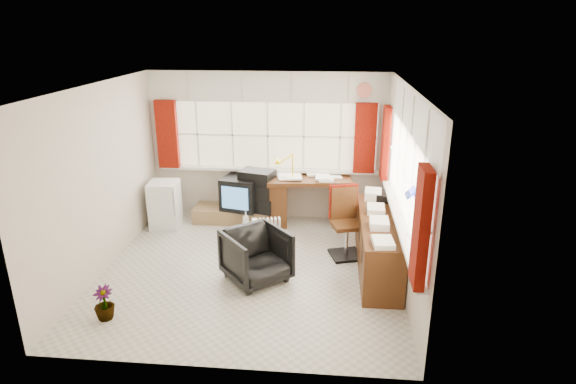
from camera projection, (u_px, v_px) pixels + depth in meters
The scene contains 20 objects.
ground at pixel (251, 270), 6.64m from camera, with size 4.00×4.00×0.00m, color beige.
room_walls at pixel (248, 166), 6.14m from camera, with size 4.00×4.00×4.00m.
window_back at pixel (268, 165), 8.15m from camera, with size 3.70×0.12×3.60m.
window_right at pixel (399, 211), 6.16m from camera, with size 0.12×3.70×3.60m.
curtains at pixel (322, 153), 6.95m from camera, with size 3.83×3.83×1.15m.
overhead_cabinets at pixel (327, 97), 6.73m from camera, with size 3.98×3.98×0.48m.
desk at pixel (309, 197), 8.12m from camera, with size 1.46×0.83×0.85m.
desk_lamp at pixel (292, 161), 7.82m from camera, with size 0.15×0.13×0.43m.
task_chair at pixel (345, 219), 6.96m from camera, with size 0.54×0.56×1.04m.
office_chair at pixel (256, 256), 6.29m from camera, with size 0.74×0.76×0.69m, color black.
radiator at pixel (268, 239), 7.06m from camera, with size 0.40×0.24×0.56m.
credenza at pixel (378, 243), 6.55m from camera, with size 0.50×2.00×0.85m.
file_tray at pixel (388, 197), 7.09m from camera, with size 0.26×0.33×0.11m, color black.
tv_bench at pixel (235, 214), 8.26m from camera, with size 1.40×0.50×0.25m, color olive.
crt_tv at pixel (242, 193), 8.09m from camera, with size 0.71×0.67×0.55m.
hifi_stack at pixel (257, 191), 8.03m from camera, with size 0.74×0.58×0.69m.
mini_fridge at pixel (165, 205), 7.93m from camera, with size 0.50×0.50×0.79m.
spray_bottle_a at pixel (246, 221), 7.90m from camera, with size 0.12×0.12×0.31m, color white.
spray_bottle_b at pixel (236, 236), 7.47m from camera, with size 0.09×0.09×0.20m, color #8BD0BE.
flower_vase at pixel (104, 303), 5.49m from camera, with size 0.23×0.23×0.41m, color black.
Camera 1 is at (1.06, -5.83, 3.22)m, focal length 30.00 mm.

